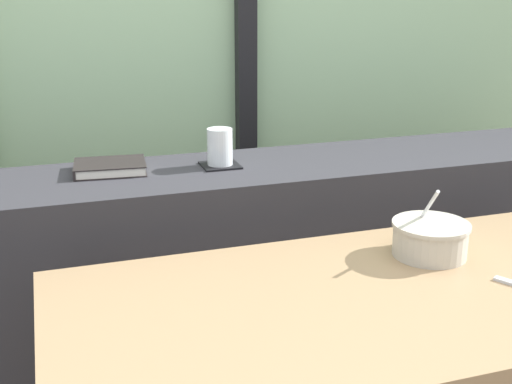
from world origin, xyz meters
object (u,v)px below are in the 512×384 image
object	(u,v)px
coaster_square	(220,165)
juice_glass	(220,149)
breakfast_table	(373,343)
soup_bowl	(430,239)
closed_book	(109,167)

from	to	relation	value
coaster_square	juice_glass	xyz separation A→B (m)	(0.00, 0.00, 0.05)
breakfast_table	soup_bowl	bearing A→B (deg)	32.57
breakfast_table	juice_glass	world-z (taller)	juice_glass
juice_glass	soup_bowl	xyz separation A→B (m)	(0.33, -0.51, -0.11)
breakfast_table	closed_book	distance (m)	0.83
coaster_square	juice_glass	size ratio (longest dim) A/B	1.02
juice_glass	closed_book	bearing A→B (deg)	173.20
soup_bowl	breakfast_table	bearing A→B (deg)	-147.43
breakfast_table	coaster_square	distance (m)	0.69
breakfast_table	soup_bowl	size ratio (longest dim) A/B	7.46
closed_book	breakfast_table	bearing A→B (deg)	-57.68
closed_book	coaster_square	bearing A→B (deg)	-6.80
juice_glass	soup_bowl	distance (m)	0.62
soup_bowl	coaster_square	bearing A→B (deg)	122.90
breakfast_table	soup_bowl	xyz separation A→B (m)	(0.20, 0.13, 0.15)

